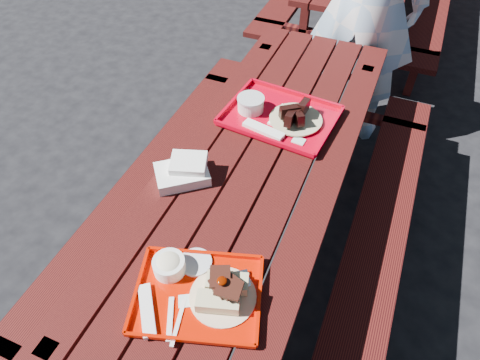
{
  "coord_description": "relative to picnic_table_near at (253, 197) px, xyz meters",
  "views": [
    {
      "loc": [
        0.44,
        -1.21,
        2.04
      ],
      "look_at": [
        0.0,
        -0.15,
        0.82
      ],
      "focal_mm": 32.0,
      "sensor_mm": 36.0,
      "label": 1
    }
  ],
  "objects": [
    {
      "name": "near_tray",
      "position": [
        0.04,
        -0.61,
        0.22
      ],
      "size": [
        0.49,
        0.43,
        0.13
      ],
      "color": "#C61300",
      "rests_on": "picnic_table_near"
    },
    {
      "name": "white_cloth",
      "position": [
        -0.24,
        -0.16,
        0.23
      ],
      "size": [
        0.26,
        0.25,
        0.09
      ],
      "color": "white",
      "rests_on": "picnic_table_near"
    },
    {
      "name": "picnic_table_near",
      "position": [
        0.0,
        0.0,
        0.0
      ],
      "size": [
        1.41,
        2.4,
        0.75
      ],
      "color": "#4A120E",
      "rests_on": "ground"
    },
    {
      "name": "ground",
      "position": [
        0.0,
        0.0,
        -0.56
      ],
      "size": [
        60.0,
        60.0,
        0.0
      ],
      "primitive_type": "plane",
      "color": "black",
      "rests_on": "ground"
    },
    {
      "name": "far_tray",
      "position": [
        -0.01,
        0.35,
        0.22
      ],
      "size": [
        0.54,
        0.44,
        0.09
      ],
      "color": "#BF0016",
      "rests_on": "picnic_table_near"
    }
  ]
}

